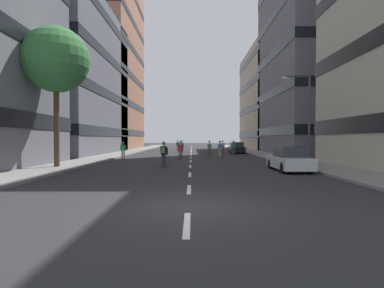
{
  "coord_description": "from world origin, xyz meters",
  "views": [
    {
      "loc": [
        0.12,
        -9.27,
        2.03
      ],
      "look_at": [
        0.0,
        18.43,
        1.52
      ],
      "focal_mm": 28.95,
      "sensor_mm": 36.0,
      "label": 1
    }
  ],
  "objects": [
    {
      "name": "sidewalk_right",
      "position": [
        8.98,
        35.53,
        0.07
      ],
      "size": [
        3.17,
        86.85,
        0.14
      ],
      "primitive_type": "cube",
      "color": "gray",
      "rests_on": "ground_plane"
    },
    {
      "name": "ground_plane",
      "position": [
        0.0,
        31.58,
        0.0
      ],
      "size": [
        189.48,
        189.48,
        0.0
      ],
      "primitive_type": "plane",
      "color": "#28282B"
    },
    {
      "name": "skater_6",
      "position": [
        -1.85,
        12.39,
        1.02
      ],
      "size": [
        0.57,
        0.92,
        1.78
      ],
      "color": "brown",
      "rests_on": "ground_plane"
    },
    {
      "name": "streetlamp_right",
      "position": [
        8.3,
        13.25,
        4.14
      ],
      "size": [
        2.13,
        0.3,
        6.5
      ],
      "color": "#3F3F44",
      "rests_on": "sidewalk_right"
    },
    {
      "name": "building_left_mid",
      "position": [
        -17.62,
        31.02,
        9.64
      ],
      "size": [
        14.22,
        22.41,
        19.1
      ],
      "color": "slate",
      "rests_on": "ground_plane"
    },
    {
      "name": "parked_car_mid",
      "position": [
        6.2,
        32.83,
        0.7
      ],
      "size": [
        1.82,
        4.4,
        1.52
      ],
      "color": "black",
      "rests_on": "ground_plane"
    },
    {
      "name": "building_left_far",
      "position": [
        -17.62,
        48.5,
        17.77
      ],
      "size": [
        14.22,
        22.21,
        35.36
      ],
      "color": "#9E6B51",
      "rests_on": "ground_plane"
    },
    {
      "name": "skater_9",
      "position": [
        -6.4,
        19.92,
        0.98
      ],
      "size": [
        0.56,
        0.92,
        1.78
      ],
      "color": "brown",
      "rests_on": "ground_plane"
    },
    {
      "name": "skater_0",
      "position": [
        3.09,
        23.57,
        1.02
      ],
      "size": [
        0.56,
        0.92,
        1.78
      ],
      "color": "brown",
      "rests_on": "ground_plane"
    },
    {
      "name": "lane_markings",
      "position": [
        0.0,
        33.0,
        0.0
      ],
      "size": [
        0.16,
        72.2,
        0.01
      ],
      "color": "silver",
      "rests_on": "ground_plane"
    },
    {
      "name": "skater_5",
      "position": [
        -1.27,
        33.24,
        1.02
      ],
      "size": [
        0.55,
        0.92,
        1.78
      ],
      "color": "brown",
      "rests_on": "ground_plane"
    },
    {
      "name": "skater_1",
      "position": [
        -2.11,
        38.91,
        1.02
      ],
      "size": [
        0.57,
        0.92,
        1.78
      ],
      "color": "brown",
      "rests_on": "ground_plane"
    },
    {
      "name": "parked_car_near",
      "position": [
        6.2,
        9.98,
        0.7
      ],
      "size": [
        1.82,
        4.4,
        1.52
      ],
      "color": "silver",
      "rests_on": "ground_plane"
    },
    {
      "name": "building_right_far",
      "position": [
        17.62,
        48.5,
        9.19
      ],
      "size": [
        14.22,
        19.99,
        18.21
      ],
      "color": "#BCB29E",
      "rests_on": "ground_plane"
    },
    {
      "name": "skater_2",
      "position": [
        -0.96,
        19.85,
        0.98
      ],
      "size": [
        0.55,
        0.91,
        1.78
      ],
      "color": "brown",
      "rests_on": "ground_plane"
    },
    {
      "name": "street_tree_near",
      "position": [
        -8.98,
        11.5,
        7.27
      ],
      "size": [
        4.38,
        4.38,
        9.36
      ],
      "color": "#4C3823",
      "rests_on": "sidewalk_left"
    },
    {
      "name": "skater_7",
      "position": [
        3.94,
        29.19,
        1.02
      ],
      "size": [
        0.57,
        0.92,
        1.78
      ],
      "color": "brown",
      "rests_on": "ground_plane"
    },
    {
      "name": "building_right_mid",
      "position": [
        17.62,
        31.02,
        17.33
      ],
      "size": [
        14.22,
        17.76,
        34.47
      ],
      "color": "slate",
      "rests_on": "ground_plane"
    },
    {
      "name": "sidewalk_left",
      "position": [
        -8.98,
        35.53,
        0.07
      ],
      "size": [
        3.17,
        86.85,
        0.14
      ],
      "primitive_type": "cube",
      "color": "gray",
      "rests_on": "ground_plane"
    },
    {
      "name": "skater_4",
      "position": [
        2.15,
        26.86,
        1.02
      ],
      "size": [
        0.56,
        0.92,
        1.78
      ],
      "color": "brown",
      "rests_on": "ground_plane"
    },
    {
      "name": "skater_3",
      "position": [
        5.0,
        26.88,
        1.02
      ],
      "size": [
        0.56,
        0.92,
        1.78
      ],
      "color": "brown",
      "rests_on": "ground_plane"
    },
    {
      "name": "skater_8",
      "position": [
        -2.14,
        15.29,
        0.98
      ],
      "size": [
        0.55,
        0.92,
        1.78
      ],
      "color": "brown",
      "rests_on": "ground_plane"
    }
  ]
}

